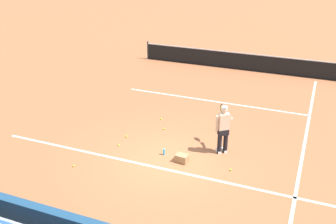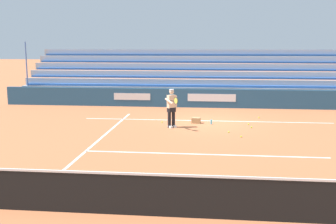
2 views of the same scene
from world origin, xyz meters
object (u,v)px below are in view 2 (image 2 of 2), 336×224
(tennis_ball_far_right, at_px, (241,136))
(tennis_ball_near_player, at_px, (248,124))
(water_bottle, at_px, (211,122))
(tennis_ball_by_box, at_px, (229,132))
(tennis_player, at_px, (172,108))
(tennis_ball_midcourt, at_px, (251,127))
(tennis_ball_stray_back, at_px, (162,122))
(ball_box_cardboard, at_px, (196,120))
(tennis_net, at_px, (202,196))
(tennis_ball_far_left, at_px, (259,118))

(tennis_ball_far_right, bearing_deg, tennis_ball_near_player, -101.82)
(water_bottle, bearing_deg, tennis_ball_by_box, 112.61)
(tennis_player, distance_m, tennis_ball_midcourt, 3.66)
(tennis_player, relative_size, tennis_ball_by_box, 25.98)
(tennis_ball_midcourt, distance_m, water_bottle, 1.90)
(tennis_ball_stray_back, xyz_separation_m, tennis_ball_near_player, (-4.04, 0.10, 0.00))
(tennis_ball_stray_back, xyz_separation_m, tennis_ball_by_box, (-3.05, 1.87, 0.00))
(tennis_ball_far_right, height_order, tennis_ball_midcourt, same)
(tennis_player, bearing_deg, tennis_ball_midcourt, -176.15)
(ball_box_cardboard, xyz_separation_m, tennis_net, (-0.47, 10.35, 0.36))
(tennis_ball_stray_back, distance_m, tennis_net, 10.50)
(tennis_player, height_order, ball_box_cardboard, tennis_player)
(tennis_ball_stray_back, xyz_separation_m, tennis_ball_far_left, (-4.72, -1.66, 0.00))
(water_bottle, bearing_deg, tennis_net, 88.62)
(tennis_ball_by_box, bearing_deg, tennis_ball_far_right, 120.28)
(tennis_ball_far_left, height_order, water_bottle, water_bottle)
(ball_box_cardboard, xyz_separation_m, tennis_ball_far_left, (-3.11, -1.59, -0.10))
(tennis_ball_stray_back, relative_size, tennis_ball_near_player, 1.00)
(tennis_net, bearing_deg, ball_box_cardboard, -87.42)
(tennis_ball_near_player, bearing_deg, tennis_ball_stray_back, -1.38)
(tennis_ball_far_right, relative_size, tennis_ball_by_box, 1.00)
(tennis_ball_midcourt, relative_size, tennis_ball_near_player, 1.00)
(tennis_player, height_order, tennis_ball_far_left, tennis_player)
(tennis_ball_far_right, height_order, water_bottle, water_bottle)
(ball_box_cardboard, bearing_deg, tennis_ball_near_player, 176.05)
(tennis_ball_near_player, bearing_deg, tennis_net, 79.11)
(tennis_ball_midcourt, xyz_separation_m, tennis_ball_by_box, (1.05, 1.08, 0.00))
(tennis_ball_midcourt, bearing_deg, tennis_ball_stray_back, -10.85)
(water_bottle, bearing_deg, ball_box_cardboard, -15.27)
(tennis_player, bearing_deg, tennis_ball_far_left, -147.25)
(tennis_net, bearing_deg, tennis_ball_near_player, -100.89)
(ball_box_cardboard, bearing_deg, tennis_ball_stray_back, 2.48)
(tennis_player, bearing_deg, tennis_net, 99.35)
(tennis_ball_stray_back, relative_size, tennis_ball_far_right, 1.00)
(tennis_ball_by_box, bearing_deg, tennis_net, 83.41)
(tennis_ball_far_left, bearing_deg, tennis_ball_by_box, 64.61)
(tennis_ball_stray_back, xyz_separation_m, water_bottle, (-2.32, 0.12, 0.08))
(tennis_ball_stray_back, bearing_deg, ball_box_cardboard, -177.52)
(ball_box_cardboard, distance_m, tennis_net, 10.37)
(tennis_ball_far_left, bearing_deg, tennis_net, 77.51)
(tennis_ball_far_right, bearing_deg, water_bottle, -64.92)
(ball_box_cardboard, distance_m, water_bottle, 0.74)
(ball_box_cardboard, relative_size, tennis_ball_far_right, 6.06)
(ball_box_cardboard, relative_size, tennis_ball_near_player, 6.06)
(tennis_ball_stray_back, relative_size, tennis_ball_midcourt, 1.00)
(tennis_ball_near_player, distance_m, water_bottle, 1.72)
(tennis_ball_stray_back, distance_m, tennis_ball_midcourt, 4.18)
(tennis_ball_stray_back, height_order, tennis_ball_midcourt, same)
(tennis_ball_near_player, bearing_deg, tennis_ball_by_box, 60.87)
(water_bottle, height_order, tennis_net, tennis_net)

